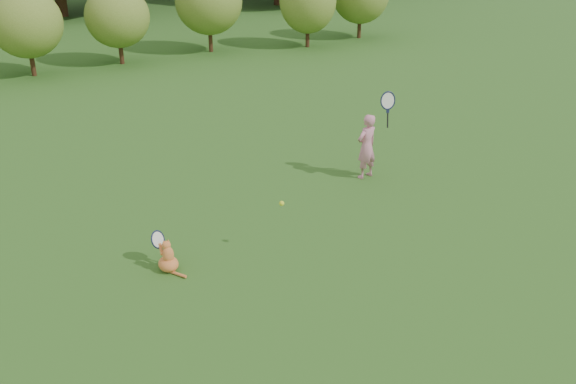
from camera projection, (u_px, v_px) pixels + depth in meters
ground at (304, 258)px, 9.30m from camera, size 100.00×100.00×0.00m
shrub_row at (76, 25)px, 18.96m from camera, size 28.00×3.00×2.80m
child at (367, 145)px, 11.78m from camera, size 0.71×0.43×1.83m
cat at (167, 255)px, 8.92m from camera, size 0.34×0.67×0.63m
tennis_ball at (282, 203)px, 9.15m from camera, size 0.07×0.07×0.07m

